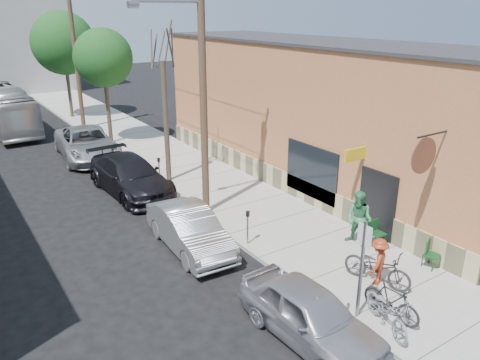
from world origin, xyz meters
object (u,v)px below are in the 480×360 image
tree_leafy_mid (103,58)px  patio_chair_a (377,233)px  cyclist (378,261)px  patron_green (359,219)px  car_3 (87,143)px  tree_bare (166,123)px  car_2 (130,176)px  car_1 (190,230)px  parked_bike_a (391,301)px  car_0 (310,314)px  parked_bike_b (387,311)px  patio_chair_b (432,255)px  bus (6,110)px  utility_pole_near (201,81)px  sign_post (362,261)px  tree_leafy_far (63,43)px  parking_meter_near (248,222)px

tree_leafy_mid → patio_chair_a: size_ratio=7.72×
cyclist → patron_green: bearing=-144.9°
tree_leafy_mid → car_3: size_ratio=1.11×
tree_bare → car_2: 2.93m
car_1 → car_3: size_ratio=0.74×
parked_bike_a → car_0: 2.35m
tree_leafy_mid → cyclist: (1.24, -19.93, -4.33)m
parked_bike_b → patio_chair_b: bearing=37.6°
bus → parked_bike_a: bearing=-81.2°
tree_bare → utility_pole_near: bearing=-95.5°
patio_chair_a → bus: bus is taller
sign_post → patron_green: size_ratio=1.43×
car_3 → cyclist: bearing=-74.4°
sign_post → parked_bike_b: 1.43m
parked_bike_a → car_0: car_0 is taller
cyclist → car_1: (-3.51, 5.26, -0.15)m
car_1 → bus: size_ratio=0.44×
patron_green → car_2: patron_green is taller
tree_bare → car_3: tree_bare is taller
patio_chair_b → sign_post: bearing=163.0°
tree_bare → tree_leafy_far: bearing=90.0°
car_2 → parked_bike_b: bearing=-85.0°
patron_green → car_0: bearing=-71.3°
parked_bike_a → tree_bare: bearing=85.9°
patio_chair_a → parked_bike_a: bearing=-131.8°
patio_chair_a → car_2: size_ratio=0.16×
parked_bike_b → car_2: size_ratio=0.33×
tree_leafy_mid → parking_meter_near: bearing=-92.0°
car_1 → bus: 22.25m
cyclist → patio_chair_a: bearing=-160.5°
cyclist → parking_meter_near: bearing=-88.2°
patron_green → parked_bike_a: size_ratio=1.15×
cyclist → parked_bike_a: bearing=32.1°
tree_leafy_mid → parked_bike_b: 21.97m
parking_meter_near → tree_bare: (0.55, 7.48, 1.97)m
tree_bare → tree_leafy_far: tree_leafy_far is taller
bus → tree_leafy_far: bearing=15.8°
sign_post → car_1: size_ratio=0.62×
patio_chair_b → patron_green: bearing=84.3°
parked_bike_b → car_1: 7.13m
tree_leafy_far → car_2: tree_leafy_far is taller
patron_green → car_2: (-4.61, 9.45, -0.31)m
tree_leafy_far → parked_bike_a: tree_leafy_far is taller
parking_meter_near → parked_bike_b: (0.36, -5.78, -0.34)m
car_0 → bus: 28.15m
patron_green → car_3: 16.50m
patio_chair_b → car_3: bearing=82.7°
parked_bike_b → car_0: car_0 is taller
patio_chair_a → car_2: 11.12m
parked_bike_a → parked_bike_b: parked_bike_a is taller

